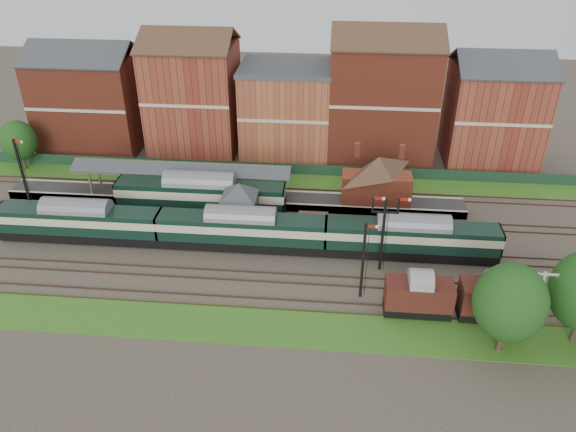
# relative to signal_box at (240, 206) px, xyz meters

# --- Properties ---
(ground) EXTENTS (160.00, 160.00, 0.00)m
(ground) POSITION_rel_signal_box_xyz_m (3.00, -3.25, -3.19)
(ground) COLOR #473D33
(ground) RESTS_ON ground
(grass_back) EXTENTS (90.00, 4.50, 0.06)m
(grass_back) POSITION_rel_signal_box_xyz_m (3.00, 12.75, -3.16)
(grass_back) COLOR #2D6619
(grass_back) RESTS_ON ground
(grass_front) EXTENTS (90.00, 5.00, 0.06)m
(grass_front) POSITION_rel_signal_box_xyz_m (3.00, -15.25, -3.16)
(grass_front) COLOR #2D6619
(grass_front) RESTS_ON ground
(fence) EXTENTS (90.00, 0.12, 1.50)m
(fence) POSITION_rel_signal_box_xyz_m (3.00, 14.75, -2.44)
(fence) COLOR #193823
(fence) RESTS_ON ground
(platform) EXTENTS (55.00, 3.40, 1.00)m
(platform) POSITION_rel_signal_box_xyz_m (-2.00, 6.50, -2.69)
(platform) COLOR #2D2D2D
(platform) RESTS_ON ground
(signal_box) EXTENTS (5.40, 5.40, 6.00)m
(signal_box) POSITION_rel_signal_box_xyz_m (0.00, 0.00, 0.00)
(signal_box) COLOR #70805B
(signal_box) RESTS_ON ground
(brick_hut) EXTENTS (3.20, 2.64, 2.94)m
(brick_hut) POSITION_rel_signal_box_xyz_m (8.00, 0.00, -2.00)
(brick_hut) COLOR maroon
(brick_hut) RESTS_ON ground
(station_building) EXTENTS (8.10, 8.10, 5.90)m
(station_building) POSITION_rel_signal_box_xyz_m (15.00, 6.50, 0.76)
(station_building) COLOR #993D27
(station_building) RESTS_ON platform
(canopy) EXTENTS (26.00, 3.89, 4.08)m
(canopy) POSITION_rel_signal_box_xyz_m (-8.00, 6.50, 1.39)
(canopy) COLOR #515837
(canopy) RESTS_ON platform
(semaphore_bracket) EXTENTS (3.60, 0.25, 8.18)m
(semaphore_bracket) POSITION_rel_signal_box_xyz_m (15.04, -5.75, 1.44)
(semaphore_bracket) COLOR black
(semaphore_bracket) RESTS_ON ground
(semaphore_platform_end) EXTENTS (1.23, 0.25, 8.00)m
(semaphore_platform_end) POSITION_rel_signal_box_xyz_m (-26.98, 4.75, 0.96)
(semaphore_platform_end) COLOR black
(semaphore_platform_end) RESTS_ON ground
(semaphore_siding) EXTENTS (1.23, 0.25, 8.00)m
(semaphore_siding) POSITION_rel_signal_box_xyz_m (13.02, -10.25, 0.96)
(semaphore_siding) COLOR black
(semaphore_siding) RESTS_ON ground
(yard_lamp) EXTENTS (2.60, 0.22, 7.00)m
(yard_lamp) POSITION_rel_signal_box_xyz_m (27.00, -14.75, 0.79)
(yard_lamp) COLOR beige
(yard_lamp) RESTS_ON ground
(town_backdrop) EXTENTS (69.00, 10.00, 16.00)m
(town_backdrop) POSITION_rel_signal_box_xyz_m (2.82, 21.75, 3.81)
(town_backdrop) COLOR #993D27
(town_backdrop) RESTS_ON ground
(dmu_train) EXTENTS (52.66, 2.77, 4.05)m
(dmu_train) POSITION_rel_signal_box_xyz_m (0.69, -3.25, -0.82)
(dmu_train) COLOR black
(dmu_train) RESTS_ON ground
(platform_railcar) EXTENTS (19.40, 3.06, 4.47)m
(platform_railcar) POSITION_rel_signal_box_xyz_m (-5.08, 3.25, -0.59)
(platform_railcar) COLOR black
(platform_railcar) RESTS_ON ground
(goods_van_a) EXTENTS (5.90, 2.56, 3.58)m
(goods_van_a) POSITION_rel_signal_box_xyz_m (17.97, -12.25, -1.15)
(goods_van_a) COLOR black
(goods_van_a) RESTS_ON ground
(goods_van_b) EXTENTS (6.27, 2.72, 3.81)m
(goods_van_b) POSITION_rel_signal_box_xyz_m (24.66, -12.25, -1.03)
(goods_van_b) COLOR black
(goods_van_b) RESTS_ON ground
(tree_far) EXTENTS (5.74, 5.74, 8.38)m
(tree_far) POSITION_rel_signal_box_xyz_m (24.25, -16.38, 1.87)
(tree_far) COLOR #382619
(tree_far) RESTS_ON ground
(tree_back) EXTENTS (4.68, 4.68, 6.85)m
(tree_back) POSITION_rel_signal_box_xyz_m (-31.77, 13.07, 0.95)
(tree_back) COLOR #382619
(tree_back) RESTS_ON ground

